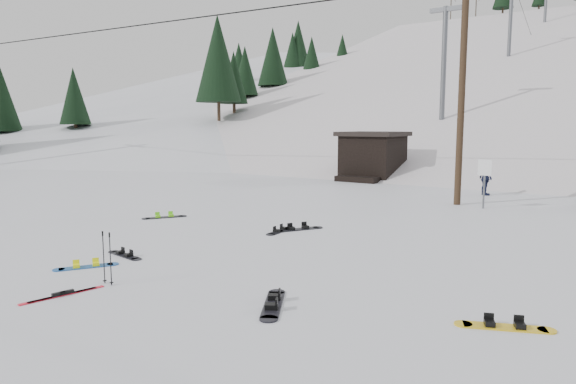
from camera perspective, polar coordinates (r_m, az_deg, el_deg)
The scene contains 19 objects.
ground at distance 10.62m, azimuth -16.19°, elevation -9.97°, with size 200.00×200.00×0.00m, color silver.
ski_slope at distance 63.66m, azimuth 26.74°, elevation -7.11°, with size 60.00×75.00×45.00m, color silver.
ridge_left at distance 71.29m, azimuth -4.15°, elevation -4.00°, with size 34.00×85.00×38.00m, color silver.
treeline_left at distance 62.57m, azimuth -7.43°, elevation 4.52°, with size 20.00×64.00×10.00m, color black, non-canonical shape.
utility_pole at distance 21.24m, azimuth 18.78°, elevation 11.26°, with size 2.00×0.26×9.00m.
trail_sign at distance 20.57m, azimuth 21.00°, elevation 1.79°, with size 0.50×0.09×1.85m.
lift_hut at distance 30.23m, azimuth 9.37°, elevation 4.01°, with size 3.40×4.10×2.75m.
lift_tower_near at distance 38.53m, azimuth 16.95°, elevation 14.19°, with size 2.20×0.36×8.00m.
lift_tower_mid at distance 58.66m, azimuth 23.53°, elevation 17.89°, with size 2.20×0.36×8.00m.
hero_snowboard at distance 12.30m, azimuth -21.51°, elevation -7.69°, with size 0.84×1.22×0.10m.
hero_skis at distance 10.51m, azimuth -23.73°, elevation -10.38°, with size 0.38×1.52×0.08m.
ski_poles at distance 10.76m, azimuth -19.47°, elevation -6.88°, with size 0.29×0.08×1.06m.
board_scatter_a at distance 13.05m, azimuth -17.70°, elevation -6.67°, with size 1.30×0.39×0.09m.
board_scatter_b at distance 15.23m, azimuth -0.88°, elevation -4.30°, with size 0.39×1.39×0.10m.
board_scatter_c at distance 17.95m, azimuth -13.56°, elevation -2.70°, with size 0.93×1.34×0.11m.
board_scatter_d at distance 9.16m, azimuth -1.68°, elevation -12.31°, with size 0.99×1.47×0.12m.
board_scatter_e at distance 8.88m, azimuth 22.91°, elevation -13.58°, with size 1.41×0.76×0.11m.
board_scatter_f at distance 15.45m, azimuth 1.15°, elevation -4.11°, with size 0.97×1.45×0.11m.
skier_navy at distance 24.57m, azimuth 21.11°, elevation 1.43°, with size 0.89×0.37×1.53m, color #171C39.
Camera 1 is at (7.94, -6.33, 3.13)m, focal length 32.00 mm.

